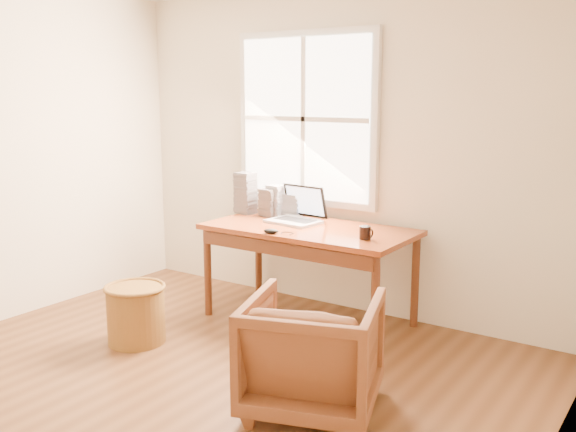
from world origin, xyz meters
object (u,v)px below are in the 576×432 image
laptop (293,205)px  coffee_mug (365,233)px  armchair (313,353)px  wicker_stool (136,315)px  cd_stack_a (276,201)px  desk (309,230)px

laptop → coffee_mug: 0.76m
armchair → wicker_stool: bearing=-23.5°
cd_stack_a → desk: bearing=-25.3°
wicker_stool → laptop: laptop is taller
desk → coffee_mug: 0.56m
coffee_mug → wicker_stool: bearing=-120.1°
coffee_mug → armchair: bearing=-53.0°
armchair → wicker_stool: size_ratio=1.80×
coffee_mug → cd_stack_a: bearing=-174.4°
wicker_stool → coffee_mug: (1.33, 0.95, 0.59)m
desk → wicker_stool: desk is taller
armchair → coffee_mug: (-0.24, 1.08, 0.46)m
armchair → cd_stack_a: size_ratio=2.80×
desk → wicker_stool: 1.43m
cd_stack_a → laptop: bearing=-29.8°
armchair → laptop: (-0.97, 1.27, 0.56)m
armchair → laptop: laptop is taller
armchair → laptop: size_ratio=1.80×
desk → wicker_stool: (-0.79, -1.07, -0.53)m
laptop → armchair: bearing=-46.6°
laptop → wicker_stool: bearing=-112.0°
desk → armchair: (0.79, -1.21, -0.40)m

